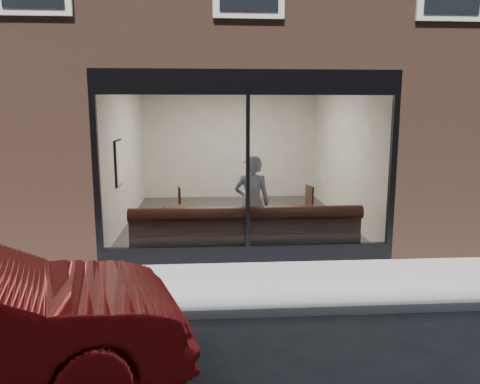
{
  "coord_description": "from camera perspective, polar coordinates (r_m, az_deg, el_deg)",
  "views": [
    {
      "loc": [
        -0.66,
        -5.55,
        2.58
      ],
      "look_at": [
        -0.1,
        2.4,
        1.16
      ],
      "focal_mm": 35.0,
      "sensor_mm": 36.0,
      "label": 1
    }
  ],
  "objects": [
    {
      "name": "cafe_wall_back",
      "position": [
        13.6,
        -1.23,
        5.98
      ],
      "size": [
        5.0,
        0.0,
        5.0
      ],
      "primitive_type": "plane",
      "rotation": [
        1.57,
        0.0,
        0.0
      ],
      "color": "beige",
      "rests_on": "ground"
    },
    {
      "name": "cafe_wall_right",
      "position": [
        11.06,
        12.6,
        4.79
      ],
      "size": [
        0.0,
        6.0,
        6.0
      ],
      "primitive_type": "plane",
      "rotation": [
        1.57,
        0.0,
        -1.57
      ],
      "color": "beige",
      "rests_on": "ground"
    },
    {
      "name": "host_building_pier_right",
      "position": [
        14.29,
        14.05,
        5.88
      ],
      "size": [
        2.5,
        12.0,
        3.2
      ],
      "primitive_type": "cube",
      "color": "brown",
      "rests_on": "ground"
    },
    {
      "name": "person",
      "position": [
        8.47,
        1.48,
        -1.43
      ],
      "size": [
        0.66,
        0.44,
        1.77
      ],
      "primitive_type": "imported",
      "rotation": [
        0.0,
        0.0,
        3.11
      ],
      "color": "#AAC2E1",
      "rests_on": "cafe_floor"
    },
    {
      "name": "cafe_ceiling",
      "position": [
        10.59,
        -0.45,
        13.41
      ],
      "size": [
        6.0,
        6.0,
        0.0
      ],
      "primitive_type": "plane",
      "rotation": [
        3.14,
        0.0,
        0.0
      ],
      "color": "white",
      "rests_on": "host_building_upper"
    },
    {
      "name": "cafe_table_right",
      "position": [
        8.87,
        5.66,
        -1.91
      ],
      "size": [
        0.73,
        0.73,
        0.04
      ],
      "primitive_type": "cube",
      "rotation": [
        0.0,
        0.0,
        -0.31
      ],
      "color": "black",
      "rests_on": "cafe_floor"
    },
    {
      "name": "wall_poster",
      "position": [
        9.86,
        -14.47,
        3.49
      ],
      "size": [
        0.02,
        0.66,
        0.88
      ],
      "primitive_type": "cube",
      "color": "white",
      "rests_on": "cafe_wall_left"
    },
    {
      "name": "cafe_floor",
      "position": [
        10.88,
        -0.42,
        -3.5
      ],
      "size": [
        6.0,
        6.0,
        0.0
      ],
      "primitive_type": "plane",
      "color": "#2D2D30",
      "rests_on": "ground"
    },
    {
      "name": "ground",
      "position": [
        6.16,
        2.6,
        -14.66
      ],
      "size": [
        120.0,
        120.0,
        0.0
      ],
      "primitive_type": "plane",
      "color": "black",
      "rests_on": "ground"
    },
    {
      "name": "sidewalk_near",
      "position": [
        7.07,
        1.66,
        -11.24
      ],
      "size": [
        40.0,
        2.0,
        0.01
      ],
      "primitive_type": "cube",
      "color": "gray",
      "rests_on": "ground"
    },
    {
      "name": "cafe_table_left",
      "position": [
        8.81,
        -6.9,
        -2.02
      ],
      "size": [
        0.78,
        0.78,
        0.04
      ],
      "primitive_type": "cube",
      "rotation": [
        0.0,
        0.0,
        0.41
      ],
      "color": "black",
      "rests_on": "cafe_floor"
    },
    {
      "name": "host_building_backfill",
      "position": [
        16.6,
        -1.74,
        6.73
      ],
      "size": [
        5.0,
        6.0,
        3.2
      ],
      "primitive_type": "cube",
      "color": "brown",
      "rests_on": "ground"
    },
    {
      "name": "cafe_chair_right",
      "position": [
        10.24,
        7.39,
        -3.19
      ],
      "size": [
        0.45,
        0.45,
        0.04
      ],
      "primitive_type": "cube",
      "rotation": [
        0.0,
        0.0,
        3.31
      ],
      "color": "black",
      "rests_on": "cafe_floor"
    },
    {
      "name": "cafe_wall_left",
      "position": [
        10.76,
        -13.84,
        4.59
      ],
      "size": [
        0.0,
        6.0,
        6.0
      ],
      "primitive_type": "plane",
      "rotation": [
        1.57,
        0.0,
        1.57
      ],
      "color": "beige",
      "rests_on": "ground"
    },
    {
      "name": "storefront_kick",
      "position": [
        8.01,
        0.91,
        -7.55
      ],
      "size": [
        5.0,
        0.1,
        0.3
      ],
      "primitive_type": "cube",
      "color": "black",
      "rests_on": "ground"
    },
    {
      "name": "host_building_pier_left",
      "position": [
        13.94,
        -16.9,
        5.65
      ],
      "size": [
        2.5,
        12.0,
        3.2
      ],
      "primitive_type": "cube",
      "color": "brown",
      "rests_on": "ground"
    },
    {
      "name": "storefront_mullion",
      "position": [
        7.7,
        0.94,
        2.42
      ],
      "size": [
        0.06,
        0.1,
        2.5
      ],
      "primitive_type": "cube",
      "color": "black",
      "rests_on": "storefront_kick"
    },
    {
      "name": "cafe_chair_left",
      "position": [
        10.14,
        -8.43,
        -3.34
      ],
      "size": [
        0.41,
        0.41,
        0.04
      ],
      "primitive_type": "cube",
      "rotation": [
        0.0,
        0.0,
        3.26
      ],
      "color": "black",
      "rests_on": "cafe_floor"
    },
    {
      "name": "banquette",
      "position": [
        8.37,
        0.68,
        -6.23
      ],
      "size": [
        4.0,
        0.55,
        0.45
      ],
      "primitive_type": "cube",
      "color": "#3C1A16",
      "rests_on": "cafe_floor"
    },
    {
      "name": "storefront_header",
      "position": [
        7.64,
        0.98,
        13.26
      ],
      "size": [
        5.0,
        0.1,
        0.4
      ],
      "primitive_type": "cube",
      "color": "black",
      "rests_on": "host_building_upper"
    },
    {
      "name": "storefront_glass",
      "position": [
        7.67,
        0.96,
        2.39
      ],
      "size": [
        4.8,
        0.0,
        4.8
      ],
      "primitive_type": "plane",
      "rotation": [
        1.57,
        0.0,
        0.0
      ],
      "color": "white",
      "rests_on": "storefront_kick"
    },
    {
      "name": "kerb_near",
      "position": [
        6.09,
        2.66,
        -14.35
      ],
      "size": [
        40.0,
        0.1,
        0.12
      ],
      "primitive_type": "cube",
      "color": "gray",
      "rests_on": "ground"
    }
  ]
}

